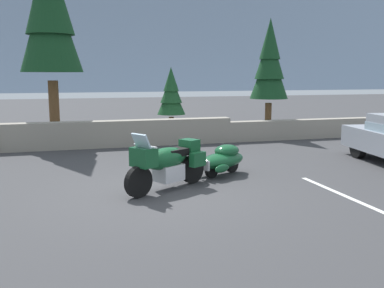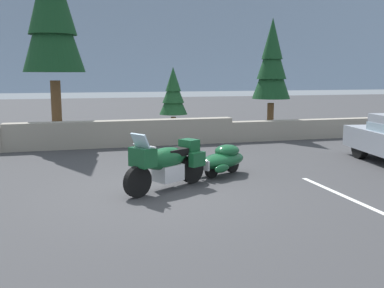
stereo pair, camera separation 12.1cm
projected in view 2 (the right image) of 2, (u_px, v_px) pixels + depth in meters
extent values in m
plane|color=#38383A|center=(157.00, 192.00, 9.40)|extent=(80.00, 80.00, 0.00)
cube|color=gray|center=(124.00, 133.00, 15.37)|extent=(8.00, 0.53, 0.93)
cube|color=gray|center=(323.00, 129.00, 17.44)|extent=(8.00, 0.47, 0.76)
cube|color=#7F93AD|center=(79.00, 51.00, 99.86)|extent=(240.00, 80.00, 16.00)
cylinder|color=black|center=(138.00, 182.00, 8.96)|extent=(0.64, 0.46, 0.66)
cylinder|color=black|center=(192.00, 169.00, 10.15)|extent=(0.64, 0.46, 0.66)
cube|color=silver|center=(168.00, 172.00, 9.58)|extent=(0.74, 0.69, 0.36)
ellipsoid|color=#144C28|center=(165.00, 158.00, 9.46)|extent=(1.25, 1.00, 0.48)
cube|color=#144C28|center=(143.00, 157.00, 8.99)|extent=(0.58, 0.63, 0.40)
cube|color=#9EB7C6|center=(141.00, 142.00, 8.90)|extent=(0.39, 0.47, 0.34)
cube|color=black|center=(174.00, 152.00, 9.66)|extent=(0.67, 0.60, 0.16)
cube|color=#144C28|center=(189.00, 145.00, 9.99)|extent=(0.48, 0.51, 0.28)
cube|color=#144C28|center=(197.00, 159.00, 9.79)|extent=(0.42, 0.35, 0.32)
cube|color=#144C28|center=(178.00, 156.00, 10.20)|extent=(0.42, 0.35, 0.32)
cylinder|color=silver|center=(144.00, 146.00, 8.99)|extent=(0.40, 0.62, 0.04)
cylinder|color=silver|center=(139.00, 170.00, 8.96)|extent=(0.25, 0.19, 0.54)
cylinder|color=black|center=(212.00, 169.00, 10.68)|extent=(0.43, 0.32, 0.44)
cylinder|color=black|center=(232.00, 164.00, 11.28)|extent=(0.43, 0.32, 0.44)
ellipsoid|color=#144C28|center=(223.00, 160.00, 10.95)|extent=(1.63, 1.36, 0.40)
ellipsoid|color=#144C28|center=(227.00, 151.00, 11.05)|extent=(0.91, 0.85, 0.32)
cube|color=silver|center=(204.00, 165.00, 10.45)|extent=(0.22, 0.30, 0.24)
ellipsoid|color=#144C28|center=(222.00, 169.00, 10.46)|extent=(0.52, 0.39, 0.20)
ellipsoid|color=#144C28|center=(202.00, 165.00, 10.89)|extent=(0.52, 0.39, 0.20)
cylinder|color=silver|center=(193.00, 172.00, 10.18)|extent=(0.62, 0.41, 0.05)
cylinder|color=black|center=(360.00, 147.00, 13.18)|extent=(0.31, 0.70, 0.68)
cylinder|color=brown|center=(57.00, 112.00, 16.06)|extent=(0.37, 0.37, 2.32)
cone|color=#143D1E|center=(52.00, 21.00, 15.54)|extent=(2.21, 2.21, 3.66)
cylinder|color=brown|center=(270.00, 120.00, 17.85)|extent=(0.27, 0.27, 1.38)
cone|color=#143D1E|center=(272.00, 72.00, 17.55)|extent=(1.54, 1.54, 2.18)
cone|color=#143D1E|center=(272.00, 55.00, 17.44)|extent=(1.20, 1.20, 1.91)
cone|color=#143D1E|center=(273.00, 38.00, 17.34)|extent=(0.85, 0.85, 1.63)
cylinder|color=brown|center=(173.00, 127.00, 17.79)|extent=(0.21, 0.21, 0.82)
cone|color=#194723|center=(173.00, 98.00, 17.61)|extent=(1.15, 1.15, 1.29)
cone|color=#194723|center=(173.00, 89.00, 17.55)|extent=(0.89, 0.89, 1.13)
cone|color=#194723|center=(173.00, 79.00, 17.49)|extent=(0.63, 0.63, 0.97)
cube|color=silver|center=(348.00, 198.00, 8.94)|extent=(0.12, 3.60, 0.01)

